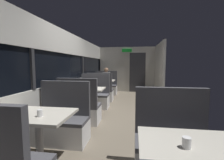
{
  "coord_description": "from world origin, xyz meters",
  "views": [
    {
      "loc": [
        0.4,
        -4.02,
        1.41
      ],
      "look_at": [
        -0.35,
        1.24,
        0.88
      ],
      "focal_mm": 25.31,
      "sensor_mm": 36.0,
      "label": 1
    }
  ],
  "objects_px": {
    "dining_table_front_aisle": "(193,157)",
    "coffee_cup_secondary": "(187,143)",
    "bench_near_window_facing_entry": "(62,124)",
    "bench_mid_window_facing_entry": "(94,97)",
    "dining_table_near_window": "(38,121)",
    "dining_table_far_window": "(104,82)",
    "bench_far_window_facing_end": "(100,92)",
    "seated_passenger": "(106,83)",
    "bench_far_window_facing_entry": "(107,87)",
    "coffee_cup_primary": "(40,113)",
    "bench_front_aisle_facing_entry": "(172,148)",
    "bench_mid_window_facing_end": "(80,109)",
    "dining_table_mid_window": "(88,92)"
  },
  "relations": [
    {
      "from": "bench_mid_window_facing_entry",
      "to": "coffee_cup_secondary",
      "type": "bearing_deg",
      "value": -65.01
    },
    {
      "from": "coffee_cup_primary",
      "to": "coffee_cup_secondary",
      "type": "xyz_separation_m",
      "value": [
        1.63,
        -0.55,
        0.0
      ]
    },
    {
      "from": "dining_table_near_window",
      "to": "dining_table_front_aisle",
      "type": "relative_size",
      "value": 1.0
    },
    {
      "from": "bench_front_aisle_facing_entry",
      "to": "seated_passenger",
      "type": "bearing_deg",
      "value": 108.98
    },
    {
      "from": "dining_table_near_window",
      "to": "bench_mid_window_facing_entry",
      "type": "distance_m",
      "value": 3.05
    },
    {
      "from": "bench_near_window_facing_entry",
      "to": "bench_mid_window_facing_end",
      "type": "height_order",
      "value": "same"
    },
    {
      "from": "seated_passenger",
      "to": "bench_front_aisle_facing_entry",
      "type": "bearing_deg",
      "value": -71.02
    },
    {
      "from": "dining_table_mid_window",
      "to": "dining_table_front_aisle",
      "type": "relative_size",
      "value": 1.0
    },
    {
      "from": "bench_near_window_facing_entry",
      "to": "bench_mid_window_facing_entry",
      "type": "xyz_separation_m",
      "value": [
        0.0,
        2.34,
        0.0
      ]
    },
    {
      "from": "seated_passenger",
      "to": "coffee_cup_secondary",
      "type": "relative_size",
      "value": 14.0
    },
    {
      "from": "bench_front_aisle_facing_entry",
      "to": "bench_mid_window_facing_entry",
      "type": "bearing_deg",
      "value": 121.35
    },
    {
      "from": "seated_passenger",
      "to": "dining_table_mid_window",
      "type": "bearing_deg",
      "value": -90.0
    },
    {
      "from": "bench_near_window_facing_entry",
      "to": "bench_mid_window_facing_end",
      "type": "distance_m",
      "value": 0.94
    },
    {
      "from": "dining_table_far_window",
      "to": "bench_far_window_facing_end",
      "type": "xyz_separation_m",
      "value": [
        0.0,
        -0.7,
        -0.31
      ]
    },
    {
      "from": "dining_table_near_window",
      "to": "bench_front_aisle_facing_entry",
      "type": "bearing_deg",
      "value": 3.18
    },
    {
      "from": "bench_mid_window_facing_end",
      "to": "coffee_cup_secondary",
      "type": "relative_size",
      "value": 12.22
    },
    {
      "from": "bench_mid_window_facing_entry",
      "to": "coffee_cup_primary",
      "type": "bearing_deg",
      "value": -88.31
    },
    {
      "from": "dining_table_near_window",
      "to": "bench_mid_window_facing_entry",
      "type": "xyz_separation_m",
      "value": [
        0.0,
        3.04,
        -0.31
      ]
    },
    {
      "from": "bench_front_aisle_facing_entry",
      "to": "seated_passenger",
      "type": "relative_size",
      "value": 0.87
    },
    {
      "from": "coffee_cup_secondary",
      "to": "dining_table_far_window",
      "type": "bearing_deg",
      "value": 107.88
    },
    {
      "from": "dining_table_mid_window",
      "to": "coffee_cup_secondary",
      "type": "distance_m",
      "value": 3.45
    },
    {
      "from": "dining_table_far_window",
      "to": "bench_far_window_facing_entry",
      "type": "distance_m",
      "value": 0.77
    },
    {
      "from": "bench_near_window_facing_entry",
      "to": "dining_table_far_window",
      "type": "distance_m",
      "value": 3.99
    },
    {
      "from": "dining_table_far_window",
      "to": "coffee_cup_secondary",
      "type": "xyz_separation_m",
      "value": [
        1.72,
        -5.32,
        0.15
      ]
    },
    {
      "from": "bench_near_window_facing_entry",
      "to": "dining_table_mid_window",
      "type": "height_order",
      "value": "bench_near_window_facing_entry"
    },
    {
      "from": "bench_far_window_facing_entry",
      "to": "coffee_cup_primary",
      "type": "distance_m",
      "value": 5.5
    },
    {
      "from": "bench_near_window_facing_entry",
      "to": "coffee_cup_primary",
      "type": "distance_m",
      "value": 0.93
    },
    {
      "from": "bench_near_window_facing_entry",
      "to": "dining_table_far_window",
      "type": "height_order",
      "value": "bench_near_window_facing_entry"
    },
    {
      "from": "bench_front_aisle_facing_entry",
      "to": "coffee_cup_secondary",
      "type": "distance_m",
      "value": 0.88
    },
    {
      "from": "dining_table_front_aisle",
      "to": "seated_passenger",
      "type": "bearing_deg",
      "value": 106.87
    },
    {
      "from": "bench_far_window_facing_entry",
      "to": "seated_passenger",
      "type": "height_order",
      "value": "seated_passenger"
    },
    {
      "from": "bench_far_window_facing_end",
      "to": "dining_table_front_aisle",
      "type": "xyz_separation_m",
      "value": [
        1.79,
        -4.58,
        0.31
      ]
    },
    {
      "from": "dining_table_near_window",
      "to": "coffee_cup_secondary",
      "type": "relative_size",
      "value": 10.0
    },
    {
      "from": "dining_table_near_window",
      "to": "dining_table_front_aisle",
      "type": "distance_m",
      "value": 1.89
    },
    {
      "from": "bench_mid_window_facing_end",
      "to": "bench_front_aisle_facing_entry",
      "type": "relative_size",
      "value": 1.0
    },
    {
      "from": "bench_front_aisle_facing_entry",
      "to": "coffee_cup_primary",
      "type": "bearing_deg",
      "value": -173.27
    },
    {
      "from": "bench_far_window_facing_entry",
      "to": "bench_front_aisle_facing_entry",
      "type": "height_order",
      "value": "same"
    },
    {
      "from": "bench_near_window_facing_entry",
      "to": "coffee_cup_secondary",
      "type": "bearing_deg",
      "value": -38.11
    },
    {
      "from": "bench_mid_window_facing_entry",
      "to": "bench_far_window_facing_end",
      "type": "height_order",
      "value": "same"
    },
    {
      "from": "bench_mid_window_facing_end",
      "to": "seated_passenger",
      "type": "distance_m",
      "value": 3.67
    },
    {
      "from": "bench_far_window_facing_entry",
      "to": "dining_table_front_aisle",
      "type": "bearing_deg",
      "value": -73.33
    },
    {
      "from": "bench_far_window_facing_end",
      "to": "dining_table_front_aisle",
      "type": "relative_size",
      "value": 1.22
    },
    {
      "from": "bench_near_window_facing_entry",
      "to": "dining_table_mid_window",
      "type": "relative_size",
      "value": 1.22
    },
    {
      "from": "dining_table_mid_window",
      "to": "bench_mid_window_facing_end",
      "type": "relative_size",
      "value": 0.82
    },
    {
      "from": "dining_table_mid_window",
      "to": "bench_mid_window_facing_end",
      "type": "height_order",
      "value": "bench_mid_window_facing_end"
    },
    {
      "from": "bench_mid_window_facing_end",
      "to": "bench_far_window_facing_entry",
      "type": "bearing_deg",
      "value": 90.0
    },
    {
      "from": "dining_table_far_window",
      "to": "bench_mid_window_facing_end",
      "type": "bearing_deg",
      "value": -90.0
    },
    {
      "from": "bench_far_window_facing_end",
      "to": "seated_passenger",
      "type": "xyz_separation_m",
      "value": [
        0.0,
        1.33,
        0.21
      ]
    },
    {
      "from": "bench_far_window_facing_end",
      "to": "coffee_cup_secondary",
      "type": "bearing_deg",
      "value": -69.62
    },
    {
      "from": "dining_table_front_aisle",
      "to": "coffee_cup_secondary",
      "type": "xyz_separation_m",
      "value": [
        -0.07,
        -0.05,
        0.15
      ]
    }
  ]
}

